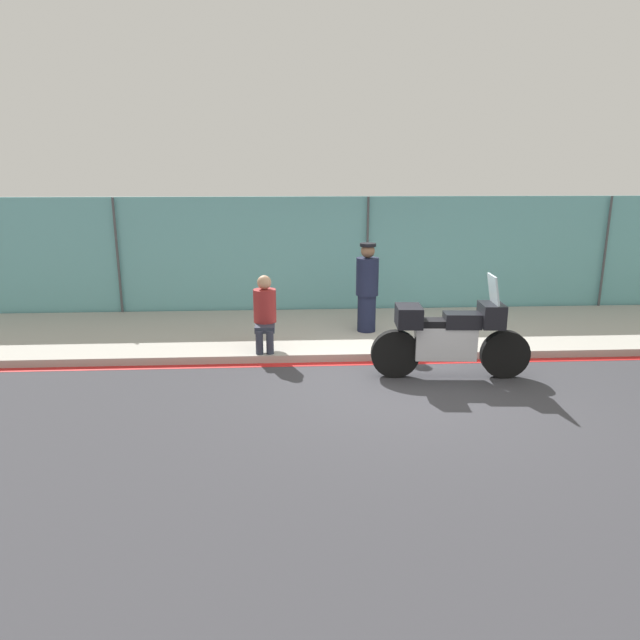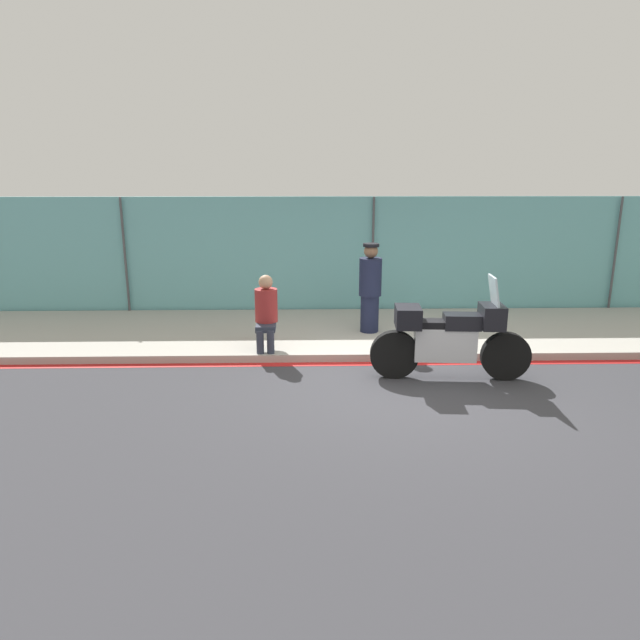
# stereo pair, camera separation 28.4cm
# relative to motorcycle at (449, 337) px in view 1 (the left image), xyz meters

# --- Properties ---
(ground_plane) EXTENTS (120.00, 120.00, 0.00)m
(ground_plane) POSITION_rel_motorcycle_xyz_m (-0.68, -0.20, -0.63)
(ground_plane) COLOR #38383D
(sidewalk) EXTENTS (38.13, 3.15, 0.13)m
(sidewalk) POSITION_rel_motorcycle_xyz_m (-0.68, 2.34, -0.56)
(sidewalk) COLOR #ADA89E
(sidewalk) RESTS_ON ground_plane
(curb_paint_stripe) EXTENTS (38.13, 0.18, 0.01)m
(curb_paint_stripe) POSITION_rel_motorcycle_xyz_m (-0.68, 0.68, -0.62)
(curb_paint_stripe) COLOR red
(curb_paint_stripe) RESTS_ON ground_plane
(storefront_fence) EXTENTS (36.23, 0.17, 2.48)m
(storefront_fence) POSITION_rel_motorcycle_xyz_m (-0.68, 4.01, 0.61)
(storefront_fence) COLOR #6BB2B7
(storefront_fence) RESTS_ON ground_plane
(motorcycle) EXTENTS (2.34, 0.60, 1.54)m
(motorcycle) POSITION_rel_motorcycle_xyz_m (0.00, 0.00, 0.00)
(motorcycle) COLOR black
(motorcycle) RESTS_ON ground_plane
(officer_standing) EXTENTS (0.41, 0.41, 1.61)m
(officer_standing) POSITION_rel_motorcycle_xyz_m (-0.92, 2.15, 0.32)
(officer_standing) COLOR #191E38
(officer_standing) RESTS_ON sidewalk
(person_seated_on_curb) EXTENTS (0.37, 0.63, 1.21)m
(person_seated_on_curb) POSITION_rel_motorcycle_xyz_m (-2.74, 1.20, 0.17)
(person_seated_on_curb) COLOR #2D3342
(person_seated_on_curb) RESTS_ON sidewalk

